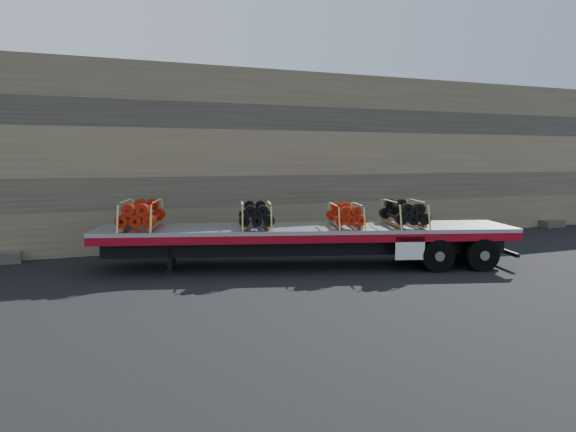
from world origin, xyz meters
The scene contains 7 objects.
ground centered at (0.00, 0.00, 0.00)m, with size 120.00×120.00×0.00m, color black.
rock_wall centered at (0.00, 6.50, 3.50)m, with size 44.00×3.00×7.00m, color #7A6B54.
trailer centered at (1.06, 0.16, 0.66)m, with size 13.18×2.53×1.32m, color #ACAFB3, non-canonical shape.
bundle_front centered at (-3.84, 1.77, 1.73)m, with size 1.16×2.31×0.82m, color #A21908, non-canonical shape.
bundle_midfront centered at (-0.46, 0.66, 1.69)m, with size 1.05×2.10×0.74m, color black, non-canonical shape.
bundle_midrear centered at (2.28, -0.24, 1.66)m, with size 0.95×1.91×0.68m, color #A21908, non-canonical shape.
bundle_rear centered at (4.10, -0.84, 1.70)m, with size 1.08×2.17×0.77m, color black, non-canonical shape.
Camera 1 is at (-6.52, -15.98, 3.49)m, focal length 35.00 mm.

